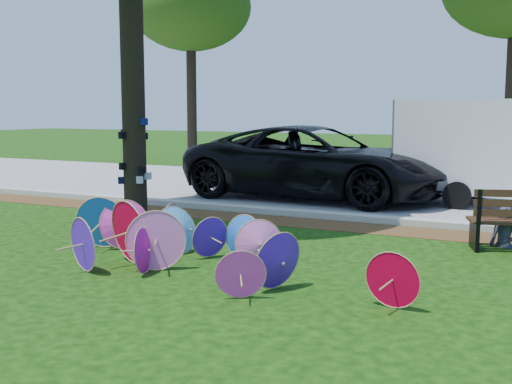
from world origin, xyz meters
TOP-DOWN VIEW (x-y plane):
  - ground at (0.00, 0.00)m, footprint 90.00×90.00m
  - mulch_strip at (0.00, 4.50)m, footprint 90.00×1.00m
  - curb at (0.00, 5.20)m, footprint 90.00×0.30m
  - street at (0.00, 9.35)m, footprint 90.00×8.00m
  - parasol_pile at (-0.16, 0.73)m, footprint 5.56×2.32m
  - black_van at (-0.72, 7.70)m, footprint 6.35×3.17m
  - cargo_trailer at (2.70, 8.39)m, footprint 3.10×2.16m
  - person_left at (3.87, 3.92)m, footprint 0.50×0.38m

SIDE VIEW (x-z plane):
  - ground at x=0.00m, z-range 0.00..0.00m
  - mulch_strip at x=0.00m, z-range 0.00..0.01m
  - street at x=0.00m, z-range 0.00..0.01m
  - curb at x=0.00m, z-range 0.00..0.12m
  - parasol_pile at x=-0.16m, z-range -0.09..0.84m
  - person_left at x=3.87m, z-range 0.00..1.25m
  - black_van at x=-0.72m, z-range 0.00..1.73m
  - cargo_trailer at x=2.70m, z-range 0.00..2.64m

